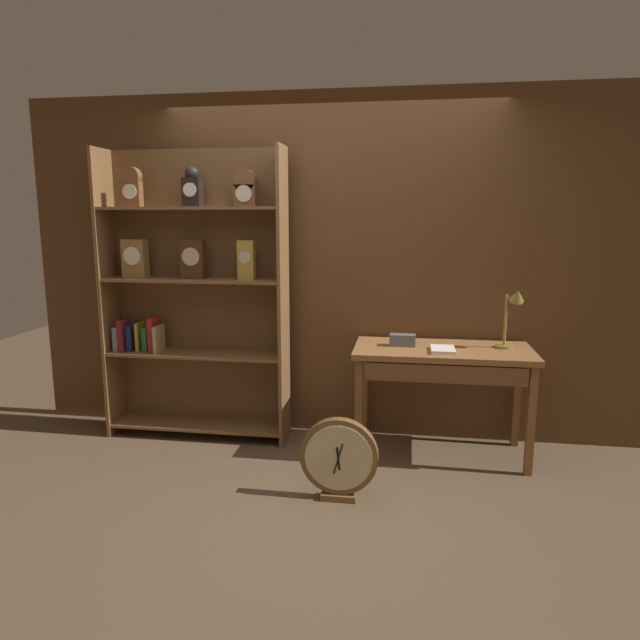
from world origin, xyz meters
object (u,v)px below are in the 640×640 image
(open_repair_manual, at_px, (443,350))
(toolbox_small, at_px, (402,340))
(desk_lamp, at_px, (513,311))
(round_clock_large, at_px, (339,459))
(bookshelf, at_px, (192,291))
(workbench, at_px, (443,363))

(open_repair_manual, bearing_deg, toolbox_small, 154.91)
(desk_lamp, xyz_separation_m, toolbox_small, (-0.74, -0.02, -0.22))
(open_repair_manual, relative_size, round_clock_large, 0.43)
(bookshelf, height_order, open_repair_manual, bookshelf)
(workbench, distance_m, toolbox_small, 0.32)
(workbench, height_order, desk_lamp, desk_lamp)
(bookshelf, xyz_separation_m, workbench, (1.87, -0.14, -0.45))
(workbench, distance_m, desk_lamp, 0.59)
(workbench, relative_size, toolbox_small, 6.80)
(bookshelf, relative_size, toolbox_small, 12.09)
(bookshelf, xyz_separation_m, round_clock_large, (1.23, -0.88, -0.87))
(desk_lamp, distance_m, toolbox_small, 0.77)
(desk_lamp, xyz_separation_m, open_repair_manual, (-0.47, -0.15, -0.25))
(workbench, xyz_separation_m, desk_lamp, (0.46, 0.07, 0.36))
(bookshelf, height_order, workbench, bookshelf)
(toolbox_small, xyz_separation_m, open_repair_manual, (0.27, -0.13, -0.03))
(workbench, xyz_separation_m, toolbox_small, (-0.28, 0.05, 0.14))
(desk_lamp, relative_size, round_clock_large, 0.85)
(desk_lamp, height_order, round_clock_large, desk_lamp)
(workbench, bearing_deg, round_clock_large, -130.50)
(toolbox_small, bearing_deg, round_clock_large, -114.07)
(round_clock_large, bearing_deg, workbench, 49.50)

